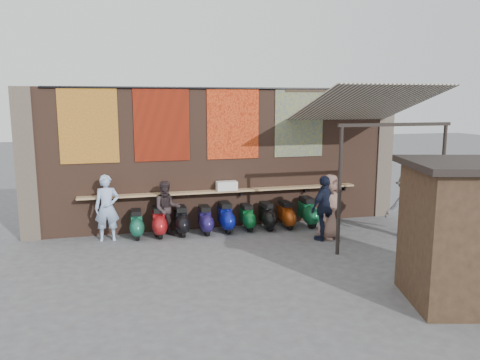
{
  "coord_description": "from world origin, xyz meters",
  "views": [
    {
      "loc": [
        -2.93,
        -10.4,
        3.64
      ],
      "look_at": [
        0.16,
        1.2,
        1.6
      ],
      "focal_mm": 35.0,
      "sensor_mm": 36.0,
      "label": 1
    }
  ],
  "objects_px": {
    "scooter_stool_6": "(267,216)",
    "market_stall": "(477,237)",
    "scooter_stool_1": "(159,222)",
    "scooter_stool_3": "(205,220)",
    "diner_right": "(167,209)",
    "shelf_box": "(227,186)",
    "scooter_stool_0": "(137,224)",
    "scooter_stool_5": "(247,217)",
    "diner_left": "(107,208)",
    "shopper_navy": "(325,208)",
    "shopper_tan": "(329,207)",
    "scooter_stool_8": "(308,212)",
    "scooter_stool_2": "(181,221)",
    "scooter_stool_7": "(286,215)",
    "shopper_grey": "(406,206)",
    "scooter_stool_4": "(226,217)"
  },
  "relations": [
    {
      "from": "shelf_box",
      "to": "scooter_stool_0",
      "type": "bearing_deg",
      "value": -174.0
    },
    {
      "from": "shelf_box",
      "to": "shopper_tan",
      "type": "distance_m",
      "value": 2.93
    },
    {
      "from": "diner_left",
      "to": "shopper_grey",
      "type": "xyz_separation_m",
      "value": [
        7.77,
        -1.68,
        -0.04
      ]
    },
    {
      "from": "scooter_stool_0",
      "to": "scooter_stool_5",
      "type": "bearing_deg",
      "value": 0.07
    },
    {
      "from": "scooter_stool_0",
      "to": "scooter_stool_8",
      "type": "relative_size",
      "value": 0.89
    },
    {
      "from": "scooter_stool_3",
      "to": "scooter_stool_5",
      "type": "distance_m",
      "value": 1.23
    },
    {
      "from": "scooter_stool_3",
      "to": "scooter_stool_6",
      "type": "distance_m",
      "value": 1.79
    },
    {
      "from": "scooter_stool_3",
      "to": "diner_right",
      "type": "xyz_separation_m",
      "value": [
        -1.04,
        0.04,
        0.38
      ]
    },
    {
      "from": "scooter_stool_2",
      "to": "scooter_stool_4",
      "type": "xyz_separation_m",
      "value": [
        1.25,
        0.03,
        0.02
      ]
    },
    {
      "from": "scooter_stool_0",
      "to": "diner_right",
      "type": "height_order",
      "value": "diner_right"
    },
    {
      "from": "scooter_stool_0",
      "to": "scooter_stool_2",
      "type": "xyz_separation_m",
      "value": [
        1.2,
        -0.03,
        0.02
      ]
    },
    {
      "from": "scooter_stool_0",
      "to": "scooter_stool_7",
      "type": "bearing_deg",
      "value": -1.1
    },
    {
      "from": "scooter_stool_6",
      "to": "market_stall",
      "type": "bearing_deg",
      "value": -69.77
    },
    {
      "from": "scooter_stool_5",
      "to": "scooter_stool_0",
      "type": "bearing_deg",
      "value": -179.93
    },
    {
      "from": "scooter_stool_8",
      "to": "scooter_stool_4",
      "type": "bearing_deg",
      "value": 178.14
    },
    {
      "from": "diner_left",
      "to": "diner_right",
      "type": "bearing_deg",
      "value": 1.86
    },
    {
      "from": "scooter_stool_4",
      "to": "scooter_stool_6",
      "type": "xyz_separation_m",
      "value": [
        1.2,
        -0.06,
        -0.03
      ]
    },
    {
      "from": "scooter_stool_1",
      "to": "scooter_stool_3",
      "type": "xyz_separation_m",
      "value": [
        1.26,
        -0.06,
        -0.02
      ]
    },
    {
      "from": "diner_right",
      "to": "shopper_tan",
      "type": "relative_size",
      "value": 0.87
    },
    {
      "from": "scooter_stool_3",
      "to": "shopper_tan",
      "type": "height_order",
      "value": "shopper_tan"
    },
    {
      "from": "scooter_stool_1",
      "to": "shopper_tan",
      "type": "bearing_deg",
      "value": -17.43
    },
    {
      "from": "scooter_stool_5",
      "to": "diner_right",
      "type": "distance_m",
      "value": 2.31
    },
    {
      "from": "shelf_box",
      "to": "diner_left",
      "type": "relative_size",
      "value": 0.33
    },
    {
      "from": "scooter_stool_2",
      "to": "diner_right",
      "type": "height_order",
      "value": "diner_right"
    },
    {
      "from": "shopper_tan",
      "to": "scooter_stool_5",
      "type": "bearing_deg",
      "value": 106.76
    },
    {
      "from": "shelf_box",
      "to": "market_stall",
      "type": "distance_m",
      "value": 6.8
    },
    {
      "from": "scooter_stool_2",
      "to": "scooter_stool_3",
      "type": "relative_size",
      "value": 1.03
    },
    {
      "from": "scooter_stool_7",
      "to": "shopper_navy",
      "type": "distance_m",
      "value": 1.56
    },
    {
      "from": "scooter_stool_0",
      "to": "shopper_tan",
      "type": "bearing_deg",
      "value": -15.6
    },
    {
      "from": "shopper_grey",
      "to": "shopper_tan",
      "type": "xyz_separation_m",
      "value": [
        -2.09,
        0.33,
        0.03
      ]
    },
    {
      "from": "scooter_stool_3",
      "to": "scooter_stool_6",
      "type": "height_order",
      "value": "scooter_stool_3"
    },
    {
      "from": "scooter_stool_3",
      "to": "scooter_stool_6",
      "type": "xyz_separation_m",
      "value": [
        1.79,
        0.01,
        -0.0
      ]
    },
    {
      "from": "scooter_stool_6",
      "to": "diner_left",
      "type": "distance_m",
      "value": 4.42
    },
    {
      "from": "scooter_stool_7",
      "to": "scooter_stool_8",
      "type": "relative_size",
      "value": 0.9
    },
    {
      "from": "diner_left",
      "to": "shopper_tan",
      "type": "relative_size",
      "value": 1.01
    },
    {
      "from": "scooter_stool_2",
      "to": "shopper_grey",
      "type": "height_order",
      "value": "shopper_grey"
    },
    {
      "from": "shopper_tan",
      "to": "shopper_grey",
      "type": "bearing_deg",
      "value": -45.64
    },
    {
      "from": "shopper_grey",
      "to": "scooter_stool_8",
      "type": "bearing_deg",
      "value": -28.48
    },
    {
      "from": "scooter_stool_0",
      "to": "scooter_stool_1",
      "type": "xyz_separation_m",
      "value": [
        0.59,
        -0.01,
        0.03
      ]
    },
    {
      "from": "scooter_stool_0",
      "to": "scooter_stool_8",
      "type": "xyz_separation_m",
      "value": [
        4.91,
        -0.08,
        0.05
      ]
    },
    {
      "from": "scooter_stool_6",
      "to": "diner_right",
      "type": "height_order",
      "value": "diner_right"
    },
    {
      "from": "shelf_box",
      "to": "scooter_stool_6",
      "type": "relative_size",
      "value": 0.73
    },
    {
      "from": "scooter_stool_7",
      "to": "scooter_stool_8",
      "type": "bearing_deg",
      "value": 0.14
    },
    {
      "from": "shopper_navy",
      "to": "scooter_stool_3",
      "type": "bearing_deg",
      "value": -51.2
    },
    {
      "from": "scooter_stool_7",
      "to": "market_stall",
      "type": "height_order",
      "value": "market_stall"
    },
    {
      "from": "scooter_stool_7",
      "to": "shopper_grey",
      "type": "distance_m",
      "value": 3.27
    },
    {
      "from": "shopper_navy",
      "to": "diner_left",
      "type": "bearing_deg",
      "value": -40.32
    },
    {
      "from": "shelf_box",
      "to": "scooter_stool_6",
      "type": "distance_m",
      "value": 1.44
    },
    {
      "from": "shopper_tan",
      "to": "scooter_stool_7",
      "type": "bearing_deg",
      "value": 81.94
    },
    {
      "from": "shelf_box",
      "to": "diner_left",
      "type": "xyz_separation_m",
      "value": [
        -3.29,
        -0.3,
        -0.38
      ]
    }
  ]
}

